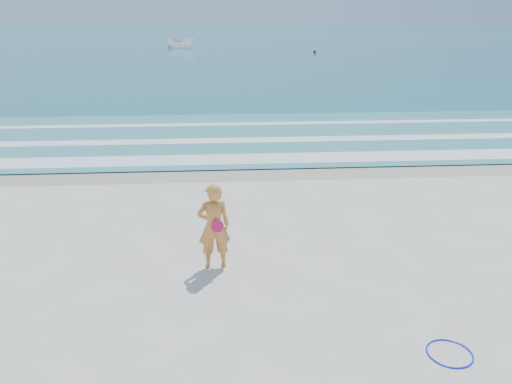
{
  "coord_description": "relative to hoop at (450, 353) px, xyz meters",
  "views": [
    {
      "loc": [
        -0.73,
        -7.86,
        5.33
      ],
      "look_at": [
        0.09,
        4.0,
        1.0
      ],
      "focal_mm": 35.0,
      "sensor_mm": 36.0,
      "label": 1
    }
  ],
  "objects": [
    {
      "name": "foam_mid",
      "position": [
        -2.93,
        14.48,
        0.04
      ],
      "size": [
        400.0,
        0.9,
        0.01
      ],
      "primitive_type": "cube",
      "color": "white",
      "rests_on": "shallow"
    },
    {
      "name": "foam_near",
      "position": [
        -2.93,
        11.58,
        0.04
      ],
      "size": [
        400.0,
        1.4,
        0.01
      ],
      "primitive_type": "cube",
      "color": "white",
      "rests_on": "shallow"
    },
    {
      "name": "foam_far",
      "position": [
        -2.93,
        17.78,
        0.04
      ],
      "size": [
        400.0,
        0.6,
        0.01
      ],
      "primitive_type": "cube",
      "color": "white",
      "rests_on": "shallow"
    },
    {
      "name": "shallow",
      "position": [
        -2.93,
        15.28,
        0.03
      ],
      "size": [
        400.0,
        10.0,
        0.01
      ],
      "primitive_type": "cube",
      "color": "#59B7AD",
      "rests_on": "ocean"
    },
    {
      "name": "hoop",
      "position": [
        0.0,
        0.0,
        0.0
      ],
      "size": [
        0.87,
        0.87,
        0.03
      ],
      "primitive_type": "torus",
      "rotation": [
        0.0,
        0.0,
        0.18
      ],
      "color": "#0E1EFF",
      "rests_on": "ground"
    },
    {
      "name": "wet_sand",
      "position": [
        -2.93,
        10.28,
        -0.01
      ],
      "size": [
        400.0,
        2.4,
        0.0
      ],
      "primitive_type": "cube",
      "color": "#B2A893",
      "rests_on": "ground"
    },
    {
      "name": "ocean",
      "position": [
        -2.93,
        106.28,
        0.01
      ],
      "size": [
        400.0,
        190.0,
        0.04
      ],
      "primitive_type": "cube",
      "color": "#19727F",
      "rests_on": "ground"
    },
    {
      "name": "ground",
      "position": [
        -2.93,
        1.28,
        -0.01
      ],
      "size": [
        400.0,
        400.0,
        0.0
      ],
      "primitive_type": "plane",
      "color": "silver",
      "rests_on": "ground"
    },
    {
      "name": "boat",
      "position": [
        -9.41,
        71.39,
        0.93
      ],
      "size": [
        4.95,
        2.77,
        1.8
      ],
      "primitive_type": "imported",
      "rotation": [
        0.0,
        0.0,
        1.34
      ],
      "color": "white",
      "rests_on": "ocean"
    },
    {
      "name": "buoy",
      "position": [
        8.89,
        61.34,
        0.2
      ],
      "size": [
        0.34,
        0.34,
        0.34
      ],
      "primitive_type": "sphere",
      "color": "black",
      "rests_on": "ocean"
    },
    {
      "name": "woman",
      "position": [
        -3.88,
        3.29,
        0.95
      ],
      "size": [
        0.76,
        0.55,
        1.93
      ],
      "color": "orange",
      "rests_on": "ground"
    }
  ]
}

